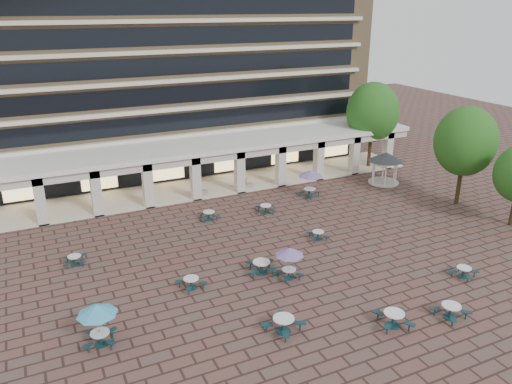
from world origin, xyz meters
The scene contains 21 objects.
ground centered at (0.00, 0.00, 0.00)m, with size 120.00×120.00×0.00m, color brown.
apartment_building centered at (0.00, 25.47, 12.60)m, with size 40.00×15.50×25.20m.
retail_arcade centered at (0.00, 14.80, 3.00)m, with size 42.00×6.60×4.40m.
picnic_table_0 centered at (-7.22, -1.68, 0.42)m, with size 1.83×1.83×0.70m.
picnic_table_1 centered at (1.42, -9.96, 0.50)m, with size 2.20×2.20×0.84m.
picnic_table_2 centered at (4.78, -10.69, 0.47)m, with size 1.95×1.95×0.79m.
picnic_table_3 centered at (8.85, -7.75, 0.41)m, with size 1.84×1.84×0.69m.
picnic_table_4 centered at (-13.10, -4.88, 2.00)m, with size 2.04×2.04×2.36m.
picnic_table_5 centered at (-4.17, -7.89, 0.51)m, with size 2.35×2.35×0.86m.
picnic_table_6 centered at (-1.26, -3.19, 1.81)m, with size 1.84×1.84×2.13m.
picnic_table_7 centered at (3.39, 0.83, 0.39)m, with size 1.60×1.60×0.64m.
picnic_table_8 centered at (-13.30, 4.44, 0.39)m, with size 1.54×1.54×0.65m.
picnic_table_9 centered at (-2.56, -1.87, 0.51)m, with size 2.22×2.22×0.85m.
picnic_table_10 centered at (2.09, 6.93, 0.42)m, with size 1.80×1.80×0.70m.
picnic_table_11 centered at (7.33, 8.60, 2.13)m, with size 2.18×2.18×2.51m.
picnic_table_12 centered at (-2.66, 7.64, 0.42)m, with size 1.68×1.68×0.71m.
gazebo centered at (15.77, 8.78, 2.29)m, with size 3.27×3.27×3.04m.
tree_east_a centered at (18.07, 1.76, 5.57)m, with size 5.12×5.12×8.52m.
tree_east_c centered at (17.56, 13.54, 5.86)m, with size 5.39×5.39×8.97m.
planter_left centered at (-1.69, 12.90, 0.42)m, with size 1.50×0.69×1.14m.
planter_right centered at (2.82, 12.90, 0.53)m, with size 1.50×0.84×1.29m.
Camera 1 is at (-14.90, -27.29, 16.27)m, focal length 35.00 mm.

